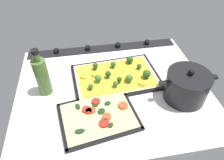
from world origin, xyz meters
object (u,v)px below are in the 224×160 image
(veggie_pizza_back, at_px, (99,115))
(baking_tray_back, at_px, (98,117))
(broccoli_pizza, at_px, (117,75))
(oil_bottle, at_px, (42,76))
(baking_tray_front, at_px, (116,77))
(cooking_pot, at_px, (187,86))

(veggie_pizza_back, bearing_deg, baking_tray_back, 56.58)
(broccoli_pizza, bearing_deg, oil_bottle, 5.95)
(baking_tray_front, height_order, veggie_pizza_back, veggie_pizza_back)
(baking_tray_back, height_order, veggie_pizza_back, veggie_pizza_back)
(cooking_pot, xyz_separation_m, oil_bottle, (0.58, -0.13, 0.03))
(cooking_pot, bearing_deg, veggie_pizza_back, 7.09)
(broccoli_pizza, distance_m, baking_tray_back, 0.25)
(cooking_pot, bearing_deg, baking_tray_back, 7.43)
(baking_tray_back, distance_m, cooking_pot, 0.38)
(baking_tray_front, relative_size, cooking_pot, 1.68)
(oil_bottle, bearing_deg, baking_tray_back, 138.69)
(baking_tray_back, bearing_deg, veggie_pizza_back, -123.42)
(broccoli_pizza, relative_size, veggie_pizza_back, 1.31)
(baking_tray_front, bearing_deg, cooking_pot, 147.23)
(baking_tray_front, bearing_deg, veggie_pizza_back, 63.38)
(baking_tray_front, distance_m, baking_tray_back, 0.25)
(broccoli_pizza, relative_size, baking_tray_back, 1.20)
(baking_tray_front, bearing_deg, oil_bottle, 6.39)
(cooking_pot, bearing_deg, oil_bottle, -12.98)
(baking_tray_front, xyz_separation_m, veggie_pizza_back, (0.11, 0.22, 0.01))
(baking_tray_front, height_order, oil_bottle, oil_bottle)
(baking_tray_front, xyz_separation_m, broccoli_pizza, (-0.00, 0.00, 0.01))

